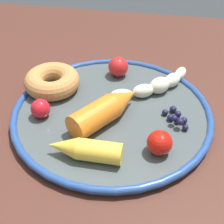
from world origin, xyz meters
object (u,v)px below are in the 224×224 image
object	(u,v)px
carrot_orange	(107,109)
blueberry_pile	(176,118)
carrot_yellow	(85,150)
tomato_near	(160,143)
banana	(157,85)
tomato_far	(118,67)
plate	(112,113)
donut	(52,81)
tomato_mid	(40,109)
dining_table	(121,137)

from	to	relation	value
carrot_orange	blueberry_pile	world-z (taller)	carrot_orange
carrot_yellow	tomato_near	xyz separation A→B (m)	(-0.11, -0.03, 0.00)
banana	tomato_far	size ratio (longest dim) A/B	3.42
blueberry_pile	tomato_far	size ratio (longest dim) A/B	1.39
plate	carrot_yellow	xyz separation A→B (m)	(0.02, 0.11, 0.02)
blueberry_pile	tomato_near	bearing A→B (deg)	72.71
carrot_orange	tomato_near	distance (m)	0.11
donut	tomato_near	distance (m)	0.24
banana	tomato_mid	world-z (taller)	tomato_mid
donut	carrot_yellow	bearing A→B (deg)	122.03
tomato_near	tomato_mid	world-z (taller)	tomato_near
blueberry_pile	tomato_far	xyz separation A→B (m)	(0.12, -0.12, 0.01)
banana	donut	distance (m)	0.20
dining_table	donut	world-z (taller)	donut
blueberry_pile	carrot_orange	bearing A→B (deg)	7.47
dining_table	plate	xyz separation A→B (m)	(0.01, 0.04, 0.09)
banana	donut	bearing A→B (deg)	8.62
tomato_near	tomato_mid	distance (m)	0.21
carrot_orange	donut	bearing A→B (deg)	-30.68
dining_table	plate	bearing A→B (deg)	74.68
donut	tomato_mid	size ratio (longest dim) A/B	3.11
plate	carrot_orange	world-z (taller)	carrot_orange
plate	carrot_yellow	bearing A→B (deg)	79.10
carrot_yellow	plate	bearing A→B (deg)	-100.90
dining_table	tomato_mid	world-z (taller)	tomato_mid
carrot_yellow	blueberry_pile	bearing A→B (deg)	-140.95
carrot_yellow	blueberry_pile	distance (m)	0.17
dining_table	tomato_near	size ratio (longest dim) A/B	30.80
blueberry_pile	tomato_mid	distance (m)	0.23
banana	carrot_orange	distance (m)	0.12
blueberry_pile	banana	bearing A→B (deg)	-65.80
plate	tomato_mid	distance (m)	0.12
carrot_yellow	tomato_near	size ratio (longest dim) A/B	2.86
blueberry_pile	tomato_mid	world-z (taller)	tomato_mid
carrot_yellow	donut	world-z (taller)	donut
carrot_orange	carrot_yellow	distance (m)	0.09
donut	blueberry_pile	distance (m)	0.24
blueberry_pile	donut	bearing A→B (deg)	-13.12
carrot_yellow	tomato_mid	xyz separation A→B (m)	(0.09, -0.08, 0.00)
plate	tomato_near	size ratio (longest dim) A/B	8.95
dining_table	carrot_yellow	distance (m)	0.19
tomato_mid	dining_table	bearing A→B (deg)	-150.58
carrot_orange	donut	xyz separation A→B (m)	(0.12, -0.07, -0.00)
carrot_orange	tomato_mid	bearing A→B (deg)	5.68
dining_table	plate	world-z (taller)	plate
carrot_orange	blueberry_pile	distance (m)	0.12
plate	tomato_near	distance (m)	0.12
dining_table	tomato_near	bearing A→B (deg)	121.27
donut	blueberry_pile	size ratio (longest dim) A/B	1.87
dining_table	carrot_orange	xyz separation A→B (m)	(0.02, 0.06, 0.12)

